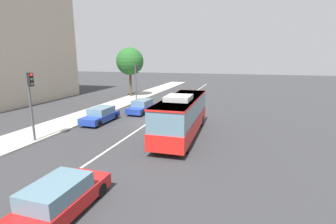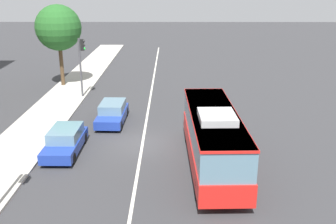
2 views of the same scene
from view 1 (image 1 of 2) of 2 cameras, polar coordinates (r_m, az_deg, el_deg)
ground_plane at (r=23.87m, az=-4.44°, el=-2.46°), size 160.00×160.00×0.00m
sidewalk_kerb at (r=27.49m, az=-19.29°, el=-0.99°), size 80.00×3.74×0.14m
lane_centre_line at (r=23.87m, az=-4.44°, el=-2.45°), size 76.00×0.16×0.01m
transit_bus at (r=19.30m, az=3.24°, el=-0.48°), size 10.07×2.78×3.46m
sedan_red at (r=11.07m, az=-23.81°, el=-17.84°), size 4.50×1.82×1.46m
sedan_blue at (r=24.56m, az=-15.43°, el=-0.71°), size 4.51×1.84×1.46m
sedan_blue_ahead at (r=28.14m, az=-6.15°, el=1.30°), size 4.55×1.93×1.46m
traffic_light_near_corner at (r=20.02m, az=-29.34°, el=3.51°), size 0.34×0.62×5.20m
traffic_light_mid_block at (r=34.89m, az=-7.31°, el=8.12°), size 0.33×0.62×5.20m
street_tree_kerbside_left at (r=39.65m, az=-8.87°, el=11.56°), size 4.28×4.28×7.79m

